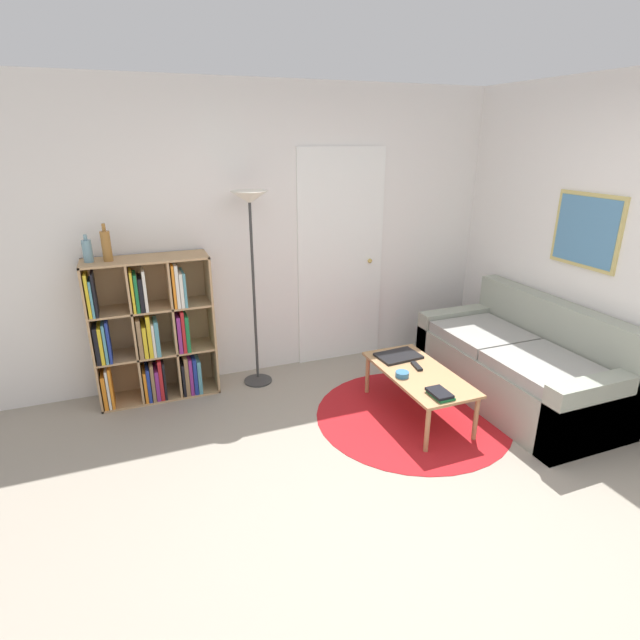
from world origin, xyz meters
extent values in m
plane|color=gray|center=(0.00, 0.00, 0.00)|extent=(14.00, 14.00, 0.00)
cube|color=silver|center=(0.00, 2.41, 1.30)|extent=(7.09, 0.05, 2.60)
cube|color=white|center=(0.55, 2.37, 1.03)|extent=(0.88, 0.02, 2.06)
sphere|color=tan|center=(0.85, 2.35, 0.99)|extent=(0.04, 0.04, 0.04)
cube|color=silver|center=(2.07, 1.19, 1.30)|extent=(0.05, 5.39, 2.60)
cube|color=tan|center=(2.03, 0.94, 1.45)|extent=(0.02, 0.62, 0.58)
cube|color=teal|center=(2.02, 0.94, 1.45)|extent=(0.01, 0.56, 0.52)
cylinder|color=#B2191E|center=(0.63, 1.07, 0.00)|extent=(1.57, 1.57, 0.01)
cube|color=tan|center=(-1.72, 2.20, 0.62)|extent=(0.02, 0.34, 1.23)
cube|color=tan|center=(-0.76, 2.20, 0.62)|extent=(0.02, 0.34, 1.23)
cube|color=tan|center=(-1.24, 2.20, 1.22)|extent=(0.98, 0.34, 0.02)
cube|color=tan|center=(-1.24, 2.20, 0.01)|extent=(0.98, 0.34, 0.02)
cube|color=tan|center=(-1.24, 2.36, 0.62)|extent=(0.98, 0.02, 1.23)
cube|color=tan|center=(-1.40, 2.20, 0.62)|extent=(0.02, 0.32, 1.20)
cube|color=tan|center=(-1.09, 2.20, 0.62)|extent=(0.02, 0.32, 1.20)
cube|color=tan|center=(-1.24, 2.20, 0.42)|extent=(0.94, 0.32, 0.02)
cube|color=tan|center=(-1.24, 2.20, 0.82)|extent=(0.94, 0.32, 0.02)
cube|color=orange|center=(-1.69, 2.15, 0.16)|extent=(0.03, 0.23, 0.29)
cube|color=silver|center=(-1.66, 2.15, 0.19)|extent=(0.02, 0.23, 0.34)
cube|color=orange|center=(-1.63, 2.13, 0.20)|extent=(0.02, 0.20, 0.36)
cube|color=orange|center=(-1.37, 2.13, 0.16)|extent=(0.02, 0.20, 0.28)
cube|color=navy|center=(-1.34, 2.15, 0.17)|extent=(0.03, 0.24, 0.30)
cube|color=olive|center=(-1.31, 2.14, 0.18)|extent=(0.03, 0.22, 0.33)
cube|color=#7F287A|center=(-1.27, 2.15, 0.15)|extent=(0.03, 0.23, 0.27)
cube|color=#B21E23|center=(-1.24, 2.15, 0.20)|extent=(0.03, 0.23, 0.36)
cube|color=black|center=(-1.21, 2.16, 0.19)|extent=(0.02, 0.26, 0.34)
cube|color=black|center=(-1.06, 2.15, 0.16)|extent=(0.02, 0.24, 0.29)
cube|color=olive|center=(-1.03, 2.13, 0.19)|extent=(0.03, 0.20, 0.35)
cube|color=#7F287A|center=(-0.99, 2.15, 0.18)|extent=(0.03, 0.23, 0.33)
cube|color=navy|center=(-0.96, 2.14, 0.18)|extent=(0.03, 0.21, 0.33)
cube|color=teal|center=(-0.92, 2.16, 0.17)|extent=(0.03, 0.26, 0.30)
cube|color=black|center=(-1.69, 2.16, 0.58)|extent=(0.03, 0.25, 0.31)
cube|color=gold|center=(-1.66, 2.15, 0.58)|extent=(0.03, 0.24, 0.31)
cube|color=teal|center=(-1.63, 2.16, 0.59)|extent=(0.02, 0.26, 0.33)
cube|color=navy|center=(-1.60, 2.14, 0.60)|extent=(0.02, 0.21, 0.35)
cube|color=olive|center=(-1.36, 2.15, 0.59)|extent=(0.03, 0.23, 0.33)
cube|color=gold|center=(-1.33, 2.17, 0.56)|extent=(0.03, 0.27, 0.27)
cube|color=gold|center=(-1.29, 2.14, 0.61)|extent=(0.03, 0.21, 0.36)
cube|color=silver|center=(-1.26, 2.15, 0.57)|extent=(0.02, 0.24, 0.29)
cube|color=teal|center=(-1.23, 2.13, 0.58)|extent=(0.03, 0.19, 0.30)
cube|color=#7F287A|center=(-1.05, 2.14, 0.59)|extent=(0.03, 0.22, 0.32)
cube|color=#B21E23|center=(-1.02, 2.16, 0.61)|extent=(0.03, 0.26, 0.36)
cube|color=#196B38|center=(-0.98, 2.16, 0.58)|extent=(0.03, 0.26, 0.32)
cube|color=gold|center=(-1.69, 2.15, 1.00)|extent=(0.02, 0.24, 0.34)
cube|color=teal|center=(-1.67, 2.13, 0.97)|extent=(0.02, 0.20, 0.29)
cube|color=black|center=(-1.65, 2.13, 1.00)|extent=(0.02, 0.19, 0.35)
cube|color=gold|center=(-1.37, 2.14, 0.99)|extent=(0.02, 0.21, 0.33)
cube|color=#196B38|center=(-1.34, 2.13, 0.98)|extent=(0.03, 0.20, 0.31)
cube|color=black|center=(-1.31, 2.14, 0.96)|extent=(0.03, 0.22, 0.28)
cube|color=silver|center=(-1.28, 2.14, 0.99)|extent=(0.02, 0.22, 0.33)
cube|color=orange|center=(-1.06, 2.16, 1.00)|extent=(0.02, 0.25, 0.36)
cube|color=silver|center=(-1.03, 2.15, 1.00)|extent=(0.03, 0.23, 0.36)
cube|color=silver|center=(-1.00, 2.14, 0.97)|extent=(0.03, 0.21, 0.29)
cube|color=teal|center=(-0.97, 2.16, 0.97)|extent=(0.02, 0.25, 0.29)
cylinder|color=#333333|center=(-0.38, 2.13, 0.01)|extent=(0.26, 0.26, 0.01)
cylinder|color=#333333|center=(-0.38, 2.13, 0.86)|extent=(0.02, 0.02, 1.63)
cone|color=white|center=(-0.38, 2.13, 1.68)|extent=(0.31, 0.31, 0.10)
cube|color=gray|center=(1.59, 1.01, 0.21)|extent=(0.87, 1.75, 0.43)
cube|color=gray|center=(1.94, 1.01, 0.43)|extent=(0.16, 1.75, 0.85)
cube|color=gray|center=(1.59, 0.21, 0.28)|extent=(0.87, 0.16, 0.57)
cube|color=gray|center=(1.59, 1.81, 0.28)|extent=(0.87, 0.16, 0.57)
cube|color=#979690|center=(1.51, 0.65, 0.48)|extent=(0.67, 0.70, 0.10)
cube|color=#979690|center=(1.51, 1.37, 0.48)|extent=(0.67, 0.70, 0.10)
cube|color=#AD7F51|center=(0.68, 1.09, 0.37)|extent=(0.50, 1.03, 0.02)
cylinder|color=#AD7F51|center=(0.47, 0.61, 0.18)|extent=(0.04, 0.04, 0.36)
cylinder|color=#AD7F51|center=(0.47, 1.57, 0.18)|extent=(0.04, 0.04, 0.36)
cylinder|color=#AD7F51|center=(0.89, 0.61, 0.18)|extent=(0.04, 0.04, 0.36)
cylinder|color=#AD7F51|center=(0.89, 1.57, 0.18)|extent=(0.04, 0.04, 0.36)
cube|color=black|center=(0.67, 1.40, 0.39)|extent=(0.37, 0.27, 0.02)
cylinder|color=teal|center=(0.51, 1.07, 0.40)|extent=(0.11, 0.11, 0.04)
cube|color=#196B38|center=(0.61, 0.69, 0.39)|extent=(0.13, 0.19, 0.02)
cube|color=black|center=(0.60, 0.70, 0.41)|extent=(0.13, 0.19, 0.02)
cube|color=black|center=(0.71, 1.17, 0.39)|extent=(0.07, 0.16, 0.02)
cylinder|color=#6B93A3|center=(-1.65, 2.20, 1.32)|extent=(0.07, 0.07, 0.17)
cylinder|color=#6B93A3|center=(-1.65, 2.20, 1.42)|extent=(0.03, 0.03, 0.04)
cylinder|color=olive|center=(-1.51, 2.19, 1.35)|extent=(0.07, 0.07, 0.23)
cylinder|color=olive|center=(-1.51, 2.19, 1.49)|extent=(0.03, 0.03, 0.06)
camera|label=1|loc=(-1.36, -1.96, 2.15)|focal=28.00mm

